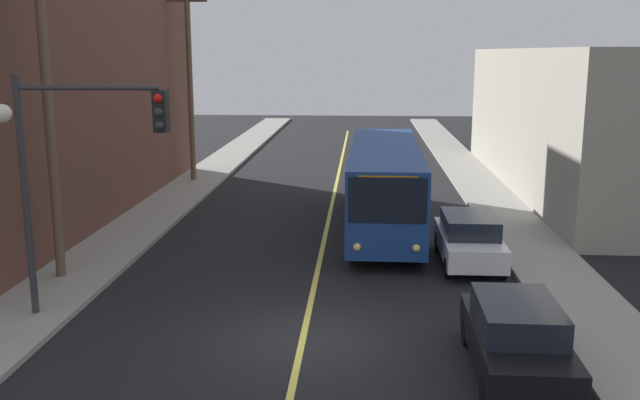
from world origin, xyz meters
The scene contains 11 objects.
ground_plane centered at (0.00, 0.00, 0.00)m, with size 120.00×120.00×0.00m, color black.
sidewalk_left centered at (-7.25, 10.00, 0.07)m, with size 2.50×90.00×0.15m, color gray.
sidewalk_right centered at (7.25, 10.00, 0.07)m, with size 2.50×90.00×0.15m, color gray.
lane_stripe_center centered at (0.00, 15.00, 0.01)m, with size 0.16×60.00×0.01m, color #D8CC4C.
building_right_warehouse centered at (14.49, 19.48, 3.42)m, with size 12.00×23.63×6.85m.
city_bus centered at (2.20, 10.96, 1.82)m, with size 2.71×12.19×3.20m.
parked_car_black centered at (4.63, -1.57, 0.84)m, with size 1.87×4.42×1.62m.
parked_car_white centered at (4.79, 6.40, 0.84)m, with size 1.83×4.41×1.62m.
utility_pole_near centered at (-7.59, 3.98, 6.25)m, with size 2.40×0.28×11.15m.
utility_pole_mid centered at (-7.49, 20.20, 5.94)m, with size 2.40×0.28×10.56m.
traffic_signal_left_corner centered at (-5.41, 0.94, 4.30)m, with size 3.75×0.48×6.00m.
Camera 1 is at (1.39, -15.60, 6.69)m, focal length 39.51 mm.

